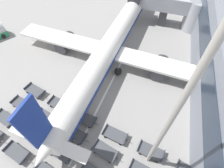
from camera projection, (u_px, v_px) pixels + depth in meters
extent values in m
plane|color=gray|center=(38.00, 42.00, 35.63)|extent=(500.00, 500.00, 0.00)
cube|color=#232D3D|center=(205.00, 43.00, 25.73)|extent=(0.12, 95.48, 3.58)
cylinder|color=#A8AAB2|center=(196.00, 15.00, 36.02)|extent=(4.66, 4.66, 6.18)
cube|color=#A8AAB2|center=(166.00, 2.00, 35.98)|extent=(13.12, 3.71, 2.82)
cube|color=#38383D|center=(163.00, 16.00, 38.41)|extent=(1.73, 2.87, 3.35)
cylinder|color=white|center=(112.00, 42.00, 30.56)|extent=(7.33, 39.73, 3.48)
cone|color=white|center=(46.00, 149.00, 19.21)|extent=(3.70, 4.48, 3.31)
cube|color=navy|center=(34.00, 124.00, 15.74)|extent=(0.53, 2.63, 6.28)
cube|color=white|center=(49.00, 141.00, 19.20)|extent=(9.90, 2.37, 0.24)
cube|color=white|center=(109.00, 51.00, 30.27)|extent=(35.20, 6.96, 0.44)
cylinder|color=#333338|center=(160.00, 68.00, 29.32)|extent=(2.85, 4.40, 2.45)
cylinder|color=#333338|center=(66.00, 43.00, 33.43)|extent=(2.85, 4.40, 2.45)
cube|color=navy|center=(112.00, 45.00, 31.04)|extent=(7.01, 35.79, 0.63)
cylinder|color=#56565B|center=(132.00, 15.00, 38.93)|extent=(0.24, 0.24, 1.66)
sphere|color=black|center=(132.00, 19.00, 39.58)|extent=(1.31, 1.31, 1.31)
cylinder|color=#56565B|center=(118.00, 68.00, 29.03)|extent=(0.24, 0.24, 1.66)
sphere|color=black|center=(118.00, 71.00, 29.68)|extent=(1.31, 1.31, 1.31)
cylinder|color=#56565B|center=(89.00, 60.00, 30.22)|extent=(0.24, 0.24, 1.66)
sphere|color=black|center=(90.00, 63.00, 30.87)|extent=(1.31, 1.31, 1.31)
sphere|color=black|center=(0.00, 31.00, 37.06)|extent=(0.90, 0.90, 0.90)
sphere|color=black|center=(3.00, 36.00, 36.01)|extent=(0.90, 0.90, 0.90)
cube|color=#333338|center=(2.00, 141.00, 22.53)|extent=(0.70, 0.21, 0.06)
sphere|color=black|center=(3.00, 134.00, 23.34)|extent=(0.36, 0.36, 0.36)
cube|color=#424449|center=(17.00, 152.00, 21.52)|extent=(3.46, 2.35, 0.10)
cube|color=#2D333D|center=(25.00, 158.00, 20.88)|extent=(0.48, 1.58, 0.32)
cube|color=#2D333D|center=(7.00, 145.00, 21.84)|extent=(0.48, 1.58, 0.32)
cube|color=#333338|center=(28.00, 161.00, 21.02)|extent=(0.69, 0.23, 0.06)
sphere|color=black|center=(20.00, 163.00, 21.10)|extent=(0.36, 0.36, 0.36)
sphere|color=black|center=(28.00, 153.00, 21.83)|extent=(0.36, 0.36, 0.36)
sphere|color=black|center=(7.00, 154.00, 21.79)|extent=(0.36, 0.36, 0.36)
sphere|color=black|center=(16.00, 144.00, 22.52)|extent=(0.36, 0.36, 0.36)
cube|color=#2D333D|center=(36.00, 166.00, 20.39)|extent=(0.47, 1.58, 0.32)
sphere|color=black|center=(44.00, 163.00, 21.08)|extent=(0.36, 0.36, 0.36)
cube|color=#424449|center=(5.00, 118.00, 24.39)|extent=(3.45, 2.32, 0.10)
cube|color=#2D333D|center=(12.00, 123.00, 23.76)|extent=(0.46, 1.58, 0.32)
cube|color=#333338|center=(15.00, 125.00, 23.90)|extent=(0.69, 0.22, 0.06)
sphere|color=black|center=(8.00, 127.00, 23.98)|extent=(0.36, 0.36, 0.36)
sphere|color=black|center=(16.00, 119.00, 24.71)|extent=(0.36, 0.36, 0.36)
sphere|color=black|center=(5.00, 112.00, 25.39)|extent=(0.36, 0.36, 0.36)
cube|color=#424449|center=(32.00, 134.00, 23.01)|extent=(3.41, 2.20, 0.10)
cube|color=#2D333D|center=(41.00, 138.00, 22.41)|extent=(0.39, 1.60, 0.32)
cube|color=#2D333D|center=(23.00, 128.00, 23.28)|extent=(0.39, 1.60, 0.32)
cube|color=#333338|center=(44.00, 140.00, 22.56)|extent=(0.70, 0.20, 0.06)
sphere|color=black|center=(36.00, 143.00, 22.61)|extent=(0.36, 0.36, 0.36)
sphere|color=black|center=(43.00, 134.00, 23.36)|extent=(0.36, 0.36, 0.36)
sphere|color=black|center=(23.00, 135.00, 23.24)|extent=(0.36, 0.36, 0.36)
sphere|color=black|center=(30.00, 127.00, 23.99)|extent=(0.36, 0.36, 0.36)
cube|color=#424449|center=(61.00, 152.00, 21.52)|extent=(3.40, 2.16, 0.10)
cube|color=#2D333D|center=(71.00, 158.00, 20.93)|extent=(0.37, 1.60, 0.32)
cube|color=#2D333D|center=(51.00, 146.00, 21.78)|extent=(0.37, 1.60, 0.32)
cube|color=#333338|center=(75.00, 160.00, 21.09)|extent=(0.70, 0.19, 0.06)
sphere|color=black|center=(66.00, 163.00, 21.13)|extent=(0.36, 0.36, 0.36)
sphere|color=black|center=(73.00, 152.00, 21.89)|extent=(0.36, 0.36, 0.36)
sphere|color=black|center=(52.00, 154.00, 21.74)|extent=(0.36, 0.36, 0.36)
sphere|color=black|center=(58.00, 144.00, 22.50)|extent=(0.36, 0.36, 0.36)
cube|color=#2D333D|center=(82.00, 166.00, 20.36)|extent=(0.51, 1.57, 0.32)
sphere|color=black|center=(89.00, 164.00, 21.03)|extent=(0.36, 0.36, 0.36)
cube|color=#424449|center=(22.00, 104.00, 25.81)|extent=(3.46, 2.33, 0.10)
cube|color=#2D333D|center=(29.00, 108.00, 25.17)|extent=(0.47, 1.58, 0.32)
cube|color=#2D333D|center=(14.00, 99.00, 26.12)|extent=(0.47, 1.58, 0.32)
cube|color=#333338|center=(32.00, 110.00, 25.31)|extent=(0.69, 0.23, 0.06)
sphere|color=black|center=(25.00, 112.00, 25.40)|extent=(0.36, 0.36, 0.36)
sphere|color=black|center=(32.00, 105.00, 26.13)|extent=(0.36, 0.36, 0.36)
sphere|color=black|center=(14.00, 106.00, 26.08)|extent=(0.36, 0.36, 0.36)
sphere|color=black|center=(21.00, 99.00, 26.81)|extent=(0.36, 0.36, 0.36)
cube|color=#424449|center=(47.00, 117.00, 24.45)|extent=(3.45, 2.32, 0.10)
cube|color=#2D333D|center=(55.00, 122.00, 23.82)|extent=(0.46, 1.58, 0.32)
cube|color=#2D333D|center=(38.00, 112.00, 24.76)|extent=(0.46, 1.58, 0.32)
cube|color=#333338|center=(58.00, 124.00, 23.96)|extent=(0.69, 0.22, 0.06)
sphere|color=black|center=(50.00, 126.00, 24.04)|extent=(0.36, 0.36, 0.36)
sphere|color=black|center=(57.00, 118.00, 24.78)|extent=(0.36, 0.36, 0.36)
sphere|color=black|center=(38.00, 119.00, 24.72)|extent=(0.36, 0.36, 0.36)
sphere|color=black|center=(45.00, 112.00, 25.45)|extent=(0.36, 0.36, 0.36)
cube|color=#424449|center=(75.00, 134.00, 22.98)|extent=(3.44, 2.28, 0.10)
cube|color=#2D333D|center=(84.00, 139.00, 22.36)|extent=(0.44, 1.59, 0.32)
cube|color=#2D333D|center=(65.00, 128.00, 23.27)|extent=(0.44, 1.59, 0.32)
cube|color=#333338|center=(87.00, 141.00, 22.50)|extent=(0.70, 0.21, 0.06)
sphere|color=black|center=(79.00, 143.00, 22.57)|extent=(0.36, 0.36, 0.36)
sphere|color=black|center=(85.00, 134.00, 23.31)|extent=(0.36, 0.36, 0.36)
sphere|color=black|center=(65.00, 135.00, 23.23)|extent=(0.36, 0.36, 0.36)
sphere|color=black|center=(72.00, 127.00, 23.97)|extent=(0.36, 0.36, 0.36)
cube|color=#424449|center=(105.00, 151.00, 21.64)|extent=(3.48, 2.40, 0.10)
cube|color=#2D333D|center=(116.00, 157.00, 20.98)|extent=(0.51, 1.57, 0.32)
cube|color=#2D333D|center=(95.00, 144.00, 21.97)|extent=(0.51, 1.57, 0.32)
cube|color=#333338|center=(119.00, 160.00, 21.11)|extent=(0.69, 0.24, 0.06)
sphere|color=black|center=(110.00, 162.00, 21.21)|extent=(0.36, 0.36, 0.36)
sphere|color=black|center=(116.00, 152.00, 21.93)|extent=(0.36, 0.36, 0.36)
sphere|color=black|center=(95.00, 152.00, 21.92)|extent=(0.36, 0.36, 0.36)
sphere|color=black|center=(101.00, 143.00, 22.64)|extent=(0.36, 0.36, 0.36)
cube|color=#2D333D|center=(130.00, 164.00, 20.48)|extent=(0.44, 1.59, 0.32)
sphere|color=black|center=(136.00, 162.00, 21.18)|extent=(0.36, 0.36, 0.36)
cube|color=#424449|center=(35.00, 91.00, 27.33)|extent=(3.48, 2.40, 0.10)
cube|color=#2D333D|center=(42.00, 94.00, 26.67)|extent=(0.51, 1.57, 0.32)
cube|color=#2D333D|center=(28.00, 86.00, 27.66)|extent=(0.51, 1.57, 0.32)
cube|color=#333338|center=(44.00, 96.00, 26.80)|extent=(0.69, 0.25, 0.06)
sphere|color=black|center=(37.00, 98.00, 26.90)|extent=(0.36, 0.36, 0.36)
sphere|color=black|center=(44.00, 92.00, 27.62)|extent=(0.36, 0.36, 0.36)
sphere|color=black|center=(28.00, 92.00, 27.62)|extent=(0.36, 0.36, 0.36)
sphere|color=black|center=(34.00, 86.00, 28.34)|extent=(0.36, 0.36, 0.36)
cube|color=#424449|center=(59.00, 104.00, 25.82)|extent=(3.42, 2.20, 0.10)
cube|color=#2D333D|center=(67.00, 107.00, 25.22)|extent=(0.40, 1.60, 0.32)
cube|color=#2D333D|center=(51.00, 99.00, 26.09)|extent=(0.40, 1.60, 0.32)
cube|color=#333338|center=(70.00, 110.00, 25.37)|extent=(0.70, 0.20, 0.06)
sphere|color=black|center=(63.00, 112.00, 25.42)|extent=(0.36, 0.36, 0.36)
sphere|color=black|center=(69.00, 105.00, 26.17)|extent=(0.36, 0.36, 0.36)
sphere|color=black|center=(51.00, 106.00, 26.04)|extent=(0.36, 0.36, 0.36)
sphere|color=black|center=(57.00, 99.00, 26.80)|extent=(0.36, 0.36, 0.36)
cube|color=#424449|center=(85.00, 118.00, 24.39)|extent=(3.41, 2.19, 0.10)
cube|color=#2D333D|center=(94.00, 122.00, 23.80)|extent=(0.39, 1.60, 0.32)
cube|color=#2D333D|center=(76.00, 113.00, 24.66)|extent=(0.39, 1.60, 0.32)
cube|color=#333338|center=(97.00, 124.00, 23.95)|extent=(0.70, 0.19, 0.06)
sphere|color=black|center=(89.00, 127.00, 24.00)|extent=(0.36, 0.36, 0.36)
sphere|color=black|center=(95.00, 119.00, 24.75)|extent=(0.36, 0.36, 0.36)
sphere|color=black|center=(76.00, 120.00, 24.62)|extent=(0.36, 0.36, 0.36)
sphere|color=black|center=(81.00, 112.00, 25.37)|extent=(0.36, 0.36, 0.36)
cube|color=#424449|center=(115.00, 134.00, 22.94)|extent=(3.40, 2.16, 0.10)
cube|color=#2D333D|center=(126.00, 139.00, 22.35)|extent=(0.37, 1.60, 0.32)
cube|color=#2D333D|center=(105.00, 129.00, 23.20)|extent=(0.37, 1.60, 0.32)
cube|color=#333338|center=(128.00, 141.00, 22.50)|extent=(0.70, 0.19, 0.06)
sphere|color=black|center=(120.00, 144.00, 22.55)|extent=(0.36, 0.36, 0.36)
sphere|color=black|center=(125.00, 135.00, 23.31)|extent=(0.36, 0.36, 0.36)
sphere|color=black|center=(105.00, 136.00, 23.16)|extent=(0.36, 0.36, 0.36)
sphere|color=black|center=(110.00, 128.00, 23.91)|extent=(0.36, 0.36, 0.36)
cube|color=#424449|center=(151.00, 151.00, 21.62)|extent=(3.41, 2.17, 0.10)
cube|color=#2D333D|center=(163.00, 156.00, 21.03)|extent=(0.38, 1.60, 0.32)
cube|color=#2D333D|center=(139.00, 145.00, 21.88)|extent=(0.38, 1.60, 0.32)
cube|color=#333338|center=(166.00, 159.00, 21.18)|extent=(0.70, 0.19, 0.06)
sphere|color=black|center=(157.00, 161.00, 21.23)|extent=(0.36, 0.36, 0.36)
sphere|color=black|center=(160.00, 151.00, 21.98)|extent=(0.36, 0.36, 0.36)
sphere|color=black|center=(140.00, 153.00, 21.84)|extent=(0.36, 0.36, 0.36)
sphere|color=black|center=(144.00, 143.00, 22.59)|extent=(0.36, 0.36, 0.36)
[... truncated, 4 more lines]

